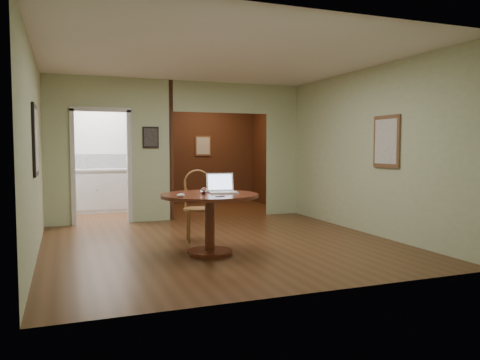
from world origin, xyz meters
name	(u,v)px	position (x,y,z in m)	size (l,w,h in m)	color
floor	(223,244)	(0.00, 0.00, 0.00)	(5.00, 5.00, 0.00)	#492A14
room_shell	(152,154)	(-0.47, 3.10, 1.29)	(5.20, 7.50, 5.00)	white
dining_table	(210,210)	(-0.37, -0.57, 0.59)	(1.28, 1.28, 0.80)	maroon
chair	(198,201)	(-0.26, 0.39, 0.60)	(0.52, 0.52, 1.07)	#945634
open_laptop	(222,188)	(-0.17, -0.47, 0.87)	(0.40, 0.36, 0.26)	white
closed_laptop	(215,191)	(-0.22, -0.33, 0.81)	(0.32, 0.20, 0.03)	silver
mouse	(181,195)	(-0.82, -0.83, 0.83)	(0.11, 0.06, 0.05)	white
wine_glass	(204,191)	(-0.46, -0.61, 0.85)	(0.08, 0.08, 0.09)	white
pen	(220,196)	(-0.34, -0.93, 0.81)	(0.01, 0.01, 0.15)	#0D115E
kitchen_cabinet	(103,190)	(-1.35, 4.20, 0.47)	(2.06, 0.60, 0.94)	silver
grocery_bag	(133,161)	(-0.70, 4.20, 1.10)	(0.33, 0.28, 0.33)	#C7B091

